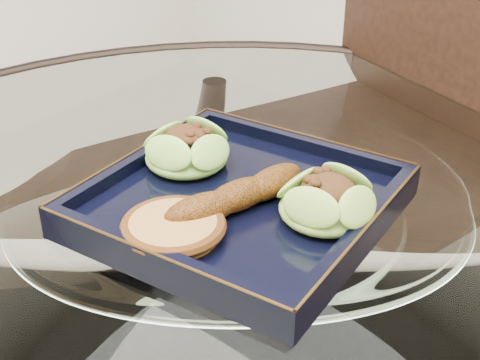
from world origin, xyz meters
The scene contains 7 objects.
dining_table centered at (0.00, 0.00, 0.60)m, with size 1.13×1.13×0.77m.
dining_chair centered at (-0.06, 0.36, 0.54)m, with size 0.54×0.54×0.97m.
navy_plate centered at (-0.01, 0.02, 0.77)m, with size 0.27×0.27×0.02m, color black.
lettuce_wrap_left centered at (-0.10, 0.03, 0.80)m, with size 0.09×0.09×0.03m, color #5EAF32.
lettuce_wrap_right centered at (0.07, 0.04, 0.80)m, with size 0.09×0.09×0.03m, color olive.
roasted_plantain centered at (0.00, 0.00, 0.80)m, with size 0.15×0.03×0.03m, color #6B370B.
crumb_patty centered at (-0.02, -0.07, 0.79)m, with size 0.08×0.08×0.02m, color #C97E43.
Camera 1 is at (0.35, -0.41, 1.12)m, focal length 50.00 mm.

